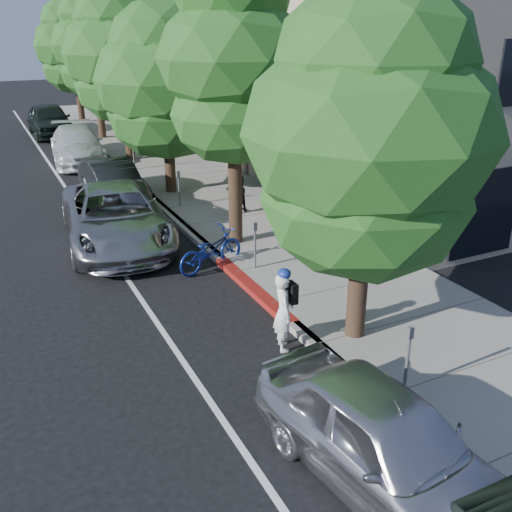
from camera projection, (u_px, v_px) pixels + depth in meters
ground at (272, 309)px, 13.26m from camera, size 120.00×120.00×0.00m
sidewalk at (226, 202)px, 20.80m from camera, size 4.60×56.00×0.15m
curb at (165, 210)px, 19.86m from camera, size 0.30×56.00×0.15m
curb_red_segment at (253, 289)px, 14.06m from camera, size 0.32×4.00×0.15m
storefront_building at (275, 74)px, 30.75m from camera, size 10.00×36.00×7.00m
street_tree_0 at (369, 138)px, 10.35m from camera, size 4.75×4.75×7.02m
street_tree_1 at (233, 63)px, 14.96m from camera, size 4.09×4.09×8.08m
street_tree_2 at (165, 82)px, 20.31m from camera, size 5.05×5.05×7.02m
street_tree_3 at (122, 55)px, 25.05m from camera, size 5.20×5.20×7.86m
street_tree_4 at (94, 47)px, 29.97m from camera, size 4.38×4.38×7.81m
street_tree_5 at (74, 47)px, 35.03m from camera, size 4.83×4.83×7.62m
cyclist at (283, 312)px, 11.37m from camera, size 0.55×0.69×1.65m
bicycle at (211, 250)px, 15.16m from camera, size 2.21×1.33×1.10m
silver_suv at (115, 217)px, 16.80m from camera, size 3.42×6.35×1.69m
dark_sedan at (113, 182)px, 20.84m from camera, size 1.78×4.53×1.47m
white_pickup at (77, 145)px, 26.64m from camera, size 2.78×5.74×1.61m
dark_suv_far at (50, 120)px, 32.66m from camera, size 2.20×5.34×1.81m
near_car_a at (385, 442)px, 7.96m from camera, size 2.36×4.69×1.53m
pedestrian at (236, 189)px, 19.09m from camera, size 0.95×0.83×1.66m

